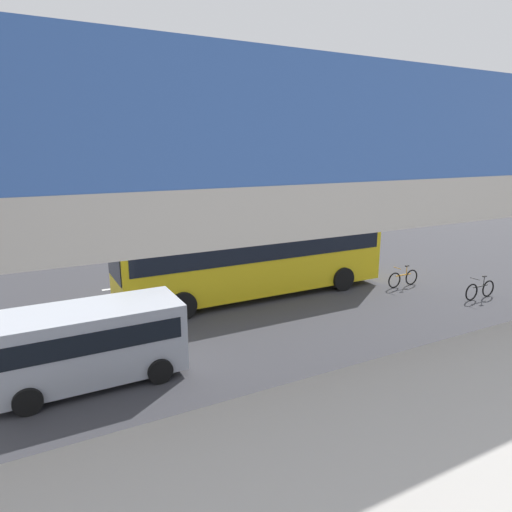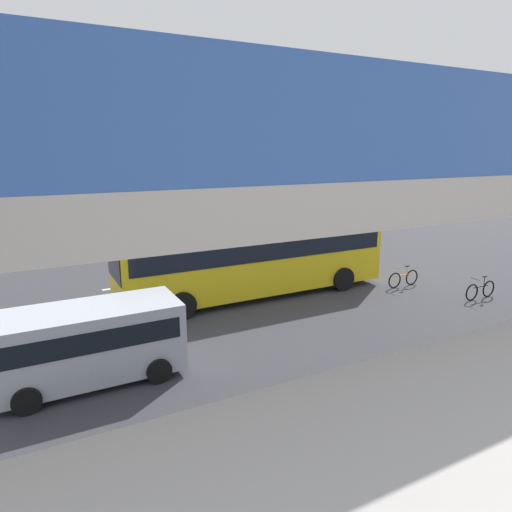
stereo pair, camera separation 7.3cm
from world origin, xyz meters
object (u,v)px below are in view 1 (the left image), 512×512
at_px(pedestrian, 291,251).
at_px(parked_van, 89,340).
at_px(bicycle_black, 480,290).
at_px(city_bus, 255,252).
at_px(bicycle_orange, 403,278).

bearing_deg(pedestrian, parked_van, 34.27).
bearing_deg(bicycle_black, parked_van, -1.68).
distance_m(city_bus, bicycle_orange, 6.96).
bearing_deg(parked_van, bicycle_orange, -170.52).
distance_m(parked_van, bicycle_black, 15.35).
distance_m(bicycle_black, bicycle_orange, 3.16).
bearing_deg(pedestrian, bicycle_orange, 116.59).
distance_m(parked_van, pedestrian, 13.46).
height_order(city_bus, bicycle_orange, city_bus).
bearing_deg(bicycle_black, city_bus, -31.22).
height_order(city_bus, bicycle_black, city_bus).
xyz_separation_m(parked_van, bicycle_black, (-15.32, 0.45, -0.81)).
bearing_deg(parked_van, city_bus, -148.88).
bearing_deg(pedestrian, city_bus, 39.69).
bearing_deg(bicycle_orange, parked_van, 9.48).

